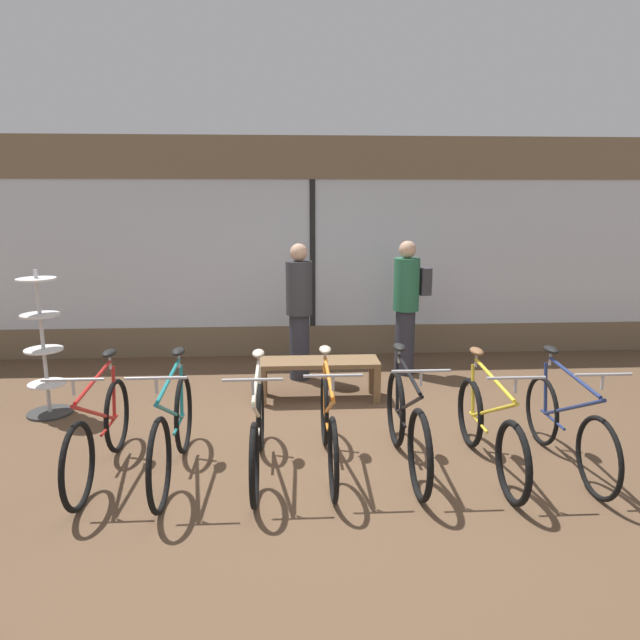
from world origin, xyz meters
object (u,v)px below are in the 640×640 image
at_px(bicycle_far_left, 100,433).
at_px(bicycle_center_left, 258,432).
at_px(bicycle_far_right, 567,426).
at_px(bicycle_center_right, 406,425).
at_px(accessory_rack, 44,356).
at_px(bicycle_center, 328,426).
at_px(customer_near_rack, 299,309).
at_px(bicycle_left, 173,432).
at_px(customer_by_window, 407,303).
at_px(bicycle_right, 489,430).
at_px(display_bench, 319,367).

xyz_separation_m(bicycle_far_left, bicycle_center_left, (1.34, -0.04, -0.01)).
bearing_deg(bicycle_far_right, bicycle_center_right, 177.52).
distance_m(bicycle_far_left, accessory_rack, 1.82).
height_order(bicycle_center_left, bicycle_center, bicycle_center).
bearing_deg(bicycle_center_right, customer_near_rack, 108.74).
distance_m(bicycle_left, customer_by_window, 3.83).
distance_m(bicycle_right, bicycle_far_right, 0.70).
bearing_deg(bicycle_far_right, customer_near_rack, 130.88).
bearing_deg(bicycle_left, accessory_rack, 137.21).
height_order(bicycle_center, bicycle_far_right, bicycle_center).
relative_size(bicycle_center_left, bicycle_center, 0.98).
distance_m(bicycle_left, accessory_rack, 2.27).
height_order(customer_near_rack, customer_by_window, customer_by_window).
height_order(bicycle_center_right, bicycle_far_right, bicycle_center_right).
relative_size(bicycle_left, bicycle_center, 1.02).
bearing_deg(customer_by_window, bicycle_center_left, -124.04).
bearing_deg(bicycle_center_left, bicycle_far_right, -0.86).
distance_m(bicycle_far_right, accessory_rack, 5.33).
bearing_deg(accessory_rack, bicycle_center_right, -22.08).
height_order(bicycle_far_right, customer_near_rack, customer_near_rack).
height_order(bicycle_left, bicycle_center_left, bicycle_left).
xyz_separation_m(bicycle_far_right, customer_near_rack, (-2.29, 2.65, 0.56)).
distance_m(bicycle_center_right, display_bench, 1.91).
bearing_deg(bicycle_far_left, customer_by_window, 40.30).
height_order(bicycle_far_left, customer_near_rack, customer_near_rack).
bearing_deg(customer_near_rack, bicycle_left, -113.31).
bearing_deg(bicycle_right, accessory_rack, 160.30).
distance_m(bicycle_far_left, bicycle_center_right, 2.64).
bearing_deg(customer_by_window, display_bench, -142.46).
distance_m(bicycle_center_right, accessory_rack, 3.97).
xyz_separation_m(bicycle_left, bicycle_center_right, (2.01, 0.05, -0.01)).
relative_size(bicycle_far_left, bicycle_center, 1.00).
distance_m(bicycle_far_right, customer_by_window, 2.98).
bearing_deg(bicycle_right, bicycle_center, 174.98).
relative_size(bicycle_center_left, display_bench, 1.21).
distance_m(bicycle_center_left, bicycle_far_right, 2.71).
bearing_deg(bicycle_center_right, bicycle_right, -6.43).
height_order(bicycle_left, bicycle_far_right, bicycle_left).
bearing_deg(bicycle_center, bicycle_far_right, -2.83).
bearing_deg(bicycle_far_left, bicycle_center_left, -1.55).
bearing_deg(customer_near_rack, accessory_rack, -158.52).
distance_m(bicycle_center_left, bicycle_right, 2.01).
xyz_separation_m(bicycle_center, customer_by_window, (1.24, 2.69, 0.59)).
bearing_deg(display_bench, customer_near_rack, 104.96).
bearing_deg(display_bench, customer_by_window, 37.54).
height_order(bicycle_right, accessory_rack, accessory_rack).
bearing_deg(accessory_rack, bicycle_center, -25.84).
bearing_deg(customer_near_rack, bicycle_center_left, -99.16).
distance_m(bicycle_center, bicycle_far_right, 2.10).
distance_m(bicycle_center_left, customer_near_rack, 2.70).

